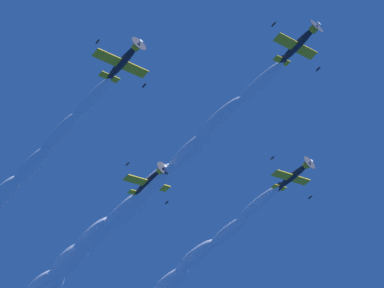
{
  "coord_description": "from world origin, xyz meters",
  "views": [
    {
      "loc": [
        -25.03,
        -25.89,
        1.96
      ],
      "look_at": [
        0.04,
        21.24,
        72.57
      ],
      "focal_mm": 63.27,
      "sensor_mm": 36.0,
      "label": 1
    }
  ],
  "objects_px": {
    "airplane_left_wingman": "(294,176)",
    "airplane_slot_tail": "(149,181)",
    "airplane_lead": "(299,44)",
    "airplane_right_wingman": "(124,61)"
  },
  "relations": [
    {
      "from": "airplane_left_wingman",
      "to": "airplane_slot_tail",
      "type": "height_order",
      "value": "airplane_left_wingman"
    },
    {
      "from": "airplane_lead",
      "to": "airplane_right_wingman",
      "type": "bearing_deg",
      "value": 148.19
    },
    {
      "from": "airplane_lead",
      "to": "airplane_slot_tail",
      "type": "xyz_separation_m",
      "value": [
        -6.7,
        26.96,
        -0.92
      ]
    },
    {
      "from": "airplane_lead",
      "to": "airplane_right_wingman",
      "type": "relative_size",
      "value": 0.97
    },
    {
      "from": "airplane_right_wingman",
      "to": "airplane_left_wingman",
      "type": "bearing_deg",
      "value": 12.72
    },
    {
      "from": "airplane_right_wingman",
      "to": "airplane_slot_tail",
      "type": "height_order",
      "value": "airplane_slot_tail"
    },
    {
      "from": "airplane_left_wingman",
      "to": "airplane_slot_tail",
      "type": "relative_size",
      "value": 0.98
    },
    {
      "from": "airplane_left_wingman",
      "to": "airplane_slot_tail",
      "type": "distance_m",
      "value": 19.88
    },
    {
      "from": "airplane_left_wingman",
      "to": "airplane_slot_tail",
      "type": "xyz_separation_m",
      "value": [
        -17.44,
        9.48,
        -0.97
      ]
    },
    {
      "from": "airplane_slot_tail",
      "to": "airplane_lead",
      "type": "bearing_deg",
      "value": -76.05
    }
  ]
}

